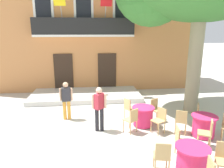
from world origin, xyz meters
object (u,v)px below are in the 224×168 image
at_px(cafe_chair_near_tree_0, 181,140).
at_px(cafe_chair_middle_2, 201,114).
at_px(cafe_table_front, 143,116).
at_px(cafe_chair_front_3, 160,119).
at_px(cafe_table_near_tree, 191,160).
at_px(cafe_chair_front_0, 156,108).
at_px(cafe_chair_near_tree_3, 224,158).
at_px(cafe_chair_middle_3, 181,120).
at_px(cafe_chair_middle_0, 207,132).
at_px(pedestrian_near_entrance, 99,107).
at_px(pedestrian_mid_plaza, 66,99).
at_px(cafe_table_middle, 204,126).
at_px(cafe_chair_front_2, 132,119).
at_px(cafe_chair_near_tree_1, 162,155).
at_px(cafe_chair_front_1, 129,108).

distance_m(cafe_chair_near_tree_0, cafe_chair_middle_2, 2.39).
distance_m(cafe_table_front, cafe_chair_front_3, 0.77).
distance_m(cafe_table_near_tree, cafe_chair_middle_2, 3.03).
xyz_separation_m(cafe_table_front, cafe_chair_front_0, (0.63, 0.41, 0.14)).
xyz_separation_m(cafe_chair_near_tree_0, cafe_chair_near_tree_3, (0.68, -0.97, 0.00)).
xyz_separation_m(cafe_chair_middle_3, cafe_table_front, (-1.16, 0.80, -0.14)).
height_order(cafe_chair_middle_0, pedestrian_near_entrance, pedestrian_near_entrance).
bearing_deg(cafe_chair_middle_3, cafe_chair_middle_0, -66.10).
bearing_deg(pedestrian_mid_plaza, cafe_chair_middle_2, -14.27).
bearing_deg(cafe_chair_middle_0, cafe_table_middle, 67.47).
xyz_separation_m(cafe_table_near_tree, cafe_table_middle, (1.36, 1.84, 0.00)).
bearing_deg(pedestrian_near_entrance, cafe_chair_front_2, -13.56).
height_order(cafe_table_front, cafe_chair_front_2, cafe_chair_front_2).
bearing_deg(cafe_table_middle, cafe_chair_middle_2, 69.74).
bearing_deg(pedestrian_near_entrance, cafe_chair_middle_3, -11.12).
distance_m(cafe_chair_near_tree_1, cafe_chair_front_3, 2.32).
bearing_deg(cafe_chair_near_tree_3, cafe_table_near_tree, 163.40).
height_order(cafe_chair_near_tree_1, pedestrian_mid_plaza, pedestrian_mid_plaza).
height_order(cafe_table_near_tree, cafe_chair_front_0, cafe_chair_front_0).
bearing_deg(cafe_table_near_tree, cafe_chair_front_3, 91.46).
distance_m(cafe_chair_middle_0, cafe_chair_middle_2, 1.51).
bearing_deg(cafe_chair_front_3, cafe_chair_near_tree_0, -86.12).
bearing_deg(cafe_chair_front_2, cafe_chair_near_tree_3, -55.60).
relative_size(cafe_chair_middle_0, cafe_chair_front_2, 1.00).
relative_size(cafe_table_near_tree, pedestrian_near_entrance, 0.52).
distance_m(cafe_chair_middle_2, pedestrian_mid_plaza, 5.29).
height_order(cafe_chair_middle_0, pedestrian_mid_plaza, pedestrian_mid_plaza).
bearing_deg(cafe_table_near_tree, cafe_chair_middle_3, 72.66).
relative_size(cafe_chair_middle_2, cafe_chair_front_0, 1.00).
bearing_deg(cafe_chair_front_0, cafe_table_front, -146.72).
bearing_deg(pedestrian_mid_plaza, cafe_chair_middle_3, -22.96).
relative_size(cafe_chair_near_tree_3, cafe_table_front, 1.05).
bearing_deg(cafe_chair_middle_0, cafe_chair_middle_2, 68.61).
bearing_deg(cafe_chair_near_tree_3, cafe_chair_front_3, 107.32).
height_order(cafe_chair_front_0, pedestrian_mid_plaza, pedestrian_mid_plaza).
distance_m(cafe_chair_front_2, pedestrian_near_entrance, 1.24).
height_order(cafe_table_middle, cafe_chair_front_2, cafe_chair_front_2).
bearing_deg(cafe_chair_near_tree_0, cafe_table_middle, 39.60).
bearing_deg(cafe_chair_front_3, cafe_chair_near_tree_3, -72.68).
distance_m(cafe_chair_middle_3, pedestrian_near_entrance, 2.93).
height_order(cafe_table_middle, pedestrian_near_entrance, pedestrian_near_entrance).
bearing_deg(cafe_chair_middle_0, pedestrian_near_entrance, 155.22).
xyz_separation_m(cafe_chair_near_tree_0, cafe_chair_front_2, (-1.10, 1.63, 0.00)).
distance_m(cafe_chair_middle_0, cafe_chair_front_3, 1.61).
height_order(cafe_chair_middle_0, cafe_chair_front_0, same).
distance_m(cafe_chair_near_tree_0, cafe_chair_near_tree_3, 1.18).
bearing_deg(cafe_table_near_tree, cafe_chair_front_1, 104.88).
relative_size(cafe_chair_near_tree_1, cafe_chair_middle_2, 1.00).
bearing_deg(cafe_chair_front_2, cafe_chair_middle_3, -9.47).
height_order(cafe_table_near_tree, cafe_chair_near_tree_1, cafe_chair_near_tree_1).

